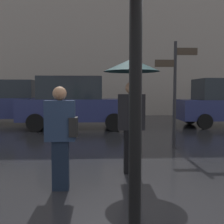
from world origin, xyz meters
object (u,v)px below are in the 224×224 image
street_signpost (175,84)px  parked_car_right (13,102)px  parked_car_left (75,103)px  pedestrian_with_umbrella (131,84)px  pedestrian_with_bag (61,132)px

street_signpost → parked_car_right: bearing=135.0°
parked_car_left → street_signpost: street_signpost is taller
parked_car_right → street_signpost: street_signpost is taller
pedestrian_with_umbrella → parked_car_left: parked_car_left is taller
pedestrian_with_umbrella → pedestrian_with_bag: (-1.13, -0.80, -0.72)m
parked_car_left → parked_car_right: size_ratio=1.05×
parked_car_right → street_signpost: bearing=118.6°
pedestrian_with_bag → parked_car_right: parked_car_right is taller
street_signpost → pedestrian_with_umbrella: bearing=-123.1°
pedestrian_with_bag → street_signpost: bearing=-149.4°
pedestrian_with_umbrella → parked_car_right: (-4.43, 7.91, -0.61)m
pedestrian_with_umbrella → parked_car_left: size_ratio=0.46×
pedestrian_with_bag → street_signpost: size_ratio=0.56×
pedestrian_with_bag → street_signpost: street_signpost is taller
parked_car_left → parked_car_right: 3.41m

